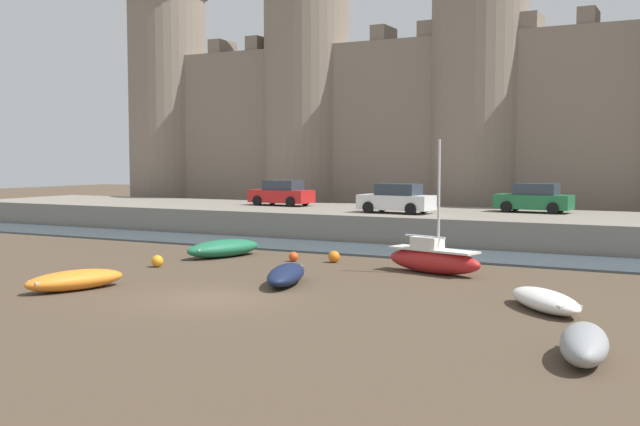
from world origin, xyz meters
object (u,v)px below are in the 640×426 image
object	(u,v)px
rowboat_foreground_right	(545,300)
car_quay_east	(282,193)
car_quay_centre_east	(397,199)
rowboat_midflat_left	(584,343)
rowboat_foreground_left	(286,274)
rowboat_near_channel_right	(75,280)
mooring_buoy_near_channel	(157,261)
rowboat_midflat_centre	(223,248)
car_quay_centre_west	(534,199)
sailboat_midflat_right	(433,259)
mooring_buoy_mid_mud	(294,257)
mooring_buoy_near_shore	(334,257)

from	to	relation	value
rowboat_foreground_right	car_quay_east	distance (m)	27.57
car_quay_centre_east	rowboat_midflat_left	bearing A→B (deg)	-58.96
rowboat_foreground_left	rowboat_foreground_right	bearing A→B (deg)	-3.59
rowboat_midflat_left	car_quay_east	world-z (taller)	car_quay_east
rowboat_near_channel_right	car_quay_east	size ratio (longest dim) A/B	0.88
rowboat_foreground_right	mooring_buoy_near_channel	distance (m)	16.03
rowboat_midflat_centre	car_quay_centre_west	bearing A→B (deg)	52.61
sailboat_midflat_right	mooring_buoy_mid_mud	size ratio (longest dim) A/B	12.35
car_quay_centre_west	sailboat_midflat_right	bearing A→B (deg)	-93.51
rowboat_midflat_centre	rowboat_foreground_left	bearing A→B (deg)	-39.38
rowboat_near_channel_right	sailboat_midflat_right	bearing A→B (deg)	43.49
rowboat_near_channel_right	mooring_buoy_near_shore	world-z (taller)	rowboat_near_channel_right
sailboat_midflat_right	car_quay_east	bearing A→B (deg)	137.39
rowboat_midflat_left	mooring_buoy_near_channel	bearing A→B (deg)	158.38
car_quay_centre_east	sailboat_midflat_right	bearing A→B (deg)	-61.74
rowboat_near_channel_right	mooring_buoy_mid_mud	xyz separation A→B (m)	(3.13, 9.61, -0.15)
rowboat_near_channel_right	mooring_buoy_near_channel	distance (m)	5.65
car_quay_centre_east	rowboat_midflat_centre	bearing A→B (deg)	-112.74
rowboat_midflat_centre	mooring_buoy_near_shore	world-z (taller)	rowboat_midflat_centre
rowboat_midflat_left	mooring_buoy_mid_mud	distance (m)	17.53
rowboat_foreground_left	sailboat_midflat_right	size ratio (longest dim) A/B	0.75
rowboat_midflat_centre	car_quay_centre_west	distance (m)	18.15
rowboat_near_channel_right	mooring_buoy_mid_mud	world-z (taller)	rowboat_near_channel_right
rowboat_foreground_right	rowboat_midflat_centre	bearing A→B (deg)	159.66
rowboat_midflat_centre	mooring_buoy_mid_mud	world-z (taller)	rowboat_midflat_centre
rowboat_midflat_centre	sailboat_midflat_right	xyz separation A→B (m)	(10.06, -0.30, 0.17)
rowboat_foreground_right	car_quay_east	xyz separation A→B (m)	(-19.97, 18.91, 1.93)
rowboat_foreground_left	car_quay_east	distance (m)	21.40
rowboat_foreground_left	car_quay_centre_west	bearing A→B (deg)	76.31
mooring_buoy_near_shore	sailboat_midflat_right	bearing A→B (deg)	-11.45
mooring_buoy_near_shore	mooring_buoy_near_channel	xyz separation A→B (m)	(-5.89, -4.56, -0.01)
rowboat_foreground_right	mooring_buoy_near_shore	xyz separation A→B (m)	(-10.05, 6.35, -0.07)
rowboat_foreground_left	mooring_buoy_mid_mud	distance (m)	5.92
rowboat_midflat_centre	rowboat_near_channel_right	distance (m)	9.45
rowboat_midflat_centre	car_quay_east	bearing A→B (deg)	109.34
rowboat_midflat_centre	car_quay_centre_west	xyz separation A→B (m)	(10.96, 14.34, 1.84)
mooring_buoy_near_shore	mooring_buoy_mid_mud	bearing A→B (deg)	-163.77
rowboat_midflat_centre	rowboat_near_channel_right	size ratio (longest dim) A/B	1.13
car_quay_east	rowboat_midflat_left	bearing A→B (deg)	-47.95
mooring_buoy_near_shore	car_quay_centre_east	xyz separation A→B (m)	(-0.94, 9.68, 2.00)
rowboat_near_channel_right	rowboat_foreground_left	bearing A→B (deg)	36.76
rowboat_midflat_left	mooring_buoy_near_shore	xyz separation A→B (m)	(-11.86, 11.59, -0.16)
rowboat_midflat_centre	car_quay_centre_east	xyz separation A→B (m)	(4.34, 10.35, 1.84)
rowboat_foreground_right	rowboat_midflat_centre	distance (m)	16.34
rowboat_midflat_left	car_quay_centre_east	bearing A→B (deg)	121.04
sailboat_midflat_right	car_quay_centre_west	world-z (taller)	sailboat_midflat_right
rowboat_foreground_left	mooring_buoy_near_channel	xyz separation A→B (m)	(-6.84, 1.22, -0.11)
rowboat_near_channel_right	car_quay_east	xyz separation A→B (m)	(-5.07, 22.67, 1.90)
rowboat_foreground_left	mooring_buoy_near_shore	bearing A→B (deg)	99.31
rowboat_midflat_left	mooring_buoy_near_channel	distance (m)	19.09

